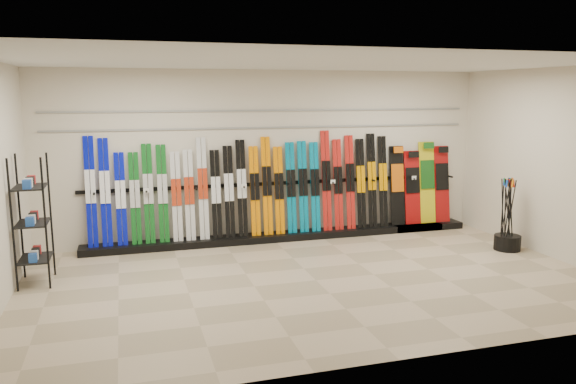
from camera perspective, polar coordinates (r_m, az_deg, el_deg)
name	(u,v)px	position (r m, az deg, el deg)	size (l,w,h in m)	color
floor	(316,280)	(8.00, 2.85, -8.95)	(8.00, 8.00, 0.00)	gray
back_wall	(270,156)	(10.02, -1.81, 3.72)	(8.00, 8.00, 0.00)	beige
right_wall	(559,164)	(9.73, 25.79, 2.53)	(5.00, 5.00, 0.00)	beige
ceiling	(318,62)	(7.58, 3.05, 13.04)	(8.00, 8.00, 0.00)	silver
ski_rack_base	(286,236)	(10.13, -0.21, -4.49)	(8.00, 0.40, 0.12)	black
skis	(249,189)	(9.85, -3.99, 0.31)	(5.37, 0.26, 1.81)	#0610B9
snowboards	(420,185)	(11.09, 13.28, 0.72)	(1.25, 0.24, 1.56)	black
accessory_rack	(32,220)	(8.41, -24.53, -2.63)	(0.40, 0.60, 1.78)	black
pole_bin	(507,243)	(10.14, 21.38, -4.80)	(0.43, 0.43, 0.25)	black
ski_poles	(507,214)	(10.07, 21.39, -2.07)	(0.35, 0.29, 1.18)	black
slatwall_rail_0	(270,127)	(9.96, -1.80, 6.57)	(7.60, 0.02, 0.03)	gray
slatwall_rail_1	(270,110)	(9.95, -1.80, 8.29)	(7.60, 0.02, 0.03)	gray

